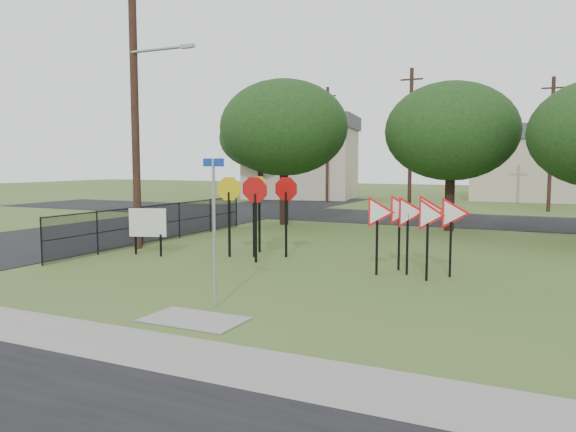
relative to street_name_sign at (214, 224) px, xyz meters
The scene contains 20 objects.
ground 2.33m from the street_name_sign, 84.52° to the left, with size 140.00×140.00×0.00m, color #3B5720.
sidewalk 3.32m from the street_name_sign, 87.17° to the right, with size 30.00×1.60×0.02m, color gray.
planting_strip 4.37m from the street_name_sign, 88.03° to the right, with size 30.00×0.80×0.02m, color #3B5720.
street_left 16.57m from the street_name_sign, 136.07° to the left, with size 8.00×50.00×0.02m, color black.
street_far 21.51m from the street_name_sign, 89.63° to the left, with size 60.00×8.00×0.02m, color black.
curb_pad 2.07m from the street_name_sign, 81.98° to the right, with size 2.00×1.20×0.02m, color gray.
street_name_sign is the anchor object (origin of this frame).
stop_sign_cluster 6.61m from the street_name_sign, 110.84° to the left, with size 2.54×2.05×2.68m.
yield_sign_cluster 6.26m from the street_name_sign, 60.97° to the left, with size 2.88×1.60×2.26m.
info_board 7.63m from the street_name_sign, 140.14° to the left, with size 1.21×0.47×1.60m.
utility_pole_main 9.84m from the street_name_sign, 140.15° to the left, with size 3.55×0.33×10.00m.
far_pole_a 25.65m from the street_name_sign, 94.19° to the left, with size 1.40×0.24×9.00m.
far_pole_b 30.17m from the street_name_sign, 78.22° to the left, with size 1.40×0.24×8.50m.
far_pole_c 33.06m from the street_name_sign, 107.42° to the left, with size 1.40×0.24×9.00m.
fence_run 10.76m from the street_name_sign, 134.19° to the left, with size 0.05×11.55×1.50m.
house_left 38.09m from the street_name_sign, 111.37° to the left, with size 10.58×8.88×7.20m.
house_mid 41.65m from the street_name_sign, 84.30° to the left, with size 8.40×8.40×6.20m.
tree_near_left 16.78m from the street_name_sign, 110.81° to the left, with size 6.40×6.40×7.27m.
tree_near_mid 16.79m from the street_name_sign, 82.59° to the left, with size 6.00×6.00×6.80m.
tree_far_left 35.36m from the street_name_sign, 116.78° to the left, with size 6.80×6.80×7.73m.
Camera 1 is at (6.40, -11.44, 3.13)m, focal length 35.00 mm.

